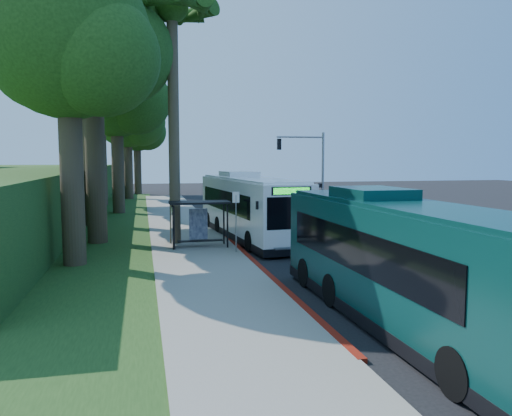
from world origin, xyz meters
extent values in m
plane|color=black|center=(0.00, 0.00, 0.00)|extent=(140.00, 140.00, 0.00)
cube|color=gray|center=(-7.30, 0.00, 0.06)|extent=(4.50, 70.00, 0.12)
cube|color=maroon|center=(-5.00, -4.00, 0.07)|extent=(0.25, 30.00, 0.13)
cube|color=#234719|center=(-13.00, 5.00, 0.03)|extent=(8.00, 70.00, 0.06)
cube|color=black|center=(-7.00, -3.00, 2.50)|extent=(3.20, 1.50, 0.10)
cube|color=black|center=(-8.45, -3.00, 1.20)|extent=(0.06, 1.30, 2.20)
cube|color=navy|center=(-7.00, -2.30, 1.25)|extent=(1.00, 0.12, 1.70)
cube|color=black|center=(-7.00, -3.10, 0.45)|extent=(2.40, 0.40, 0.06)
cube|color=black|center=(-8.40, -2.40, 1.20)|extent=(0.08, 0.08, 2.40)
cube|color=black|center=(-5.60, -2.40, 1.20)|extent=(0.08, 0.08, 2.40)
cube|color=black|center=(-8.40, -3.60, 1.20)|extent=(0.08, 0.08, 2.40)
cube|color=black|center=(-5.60, -3.60, 1.20)|extent=(0.08, 0.08, 2.40)
cylinder|color=gray|center=(-5.40, -5.00, 1.50)|extent=(0.06, 0.06, 3.00)
cube|color=white|center=(-5.40, -5.00, 2.90)|extent=(0.35, 0.04, 0.55)
cylinder|color=gray|center=(4.80, 10.00, 3.50)|extent=(0.20, 0.20, 7.00)
cylinder|color=gray|center=(2.80, 10.00, 6.60)|extent=(4.00, 0.14, 0.14)
cube|color=black|center=(1.00, 10.00, 6.00)|extent=(0.30, 0.30, 0.90)
cube|color=black|center=(4.55, 10.00, 2.60)|extent=(0.25, 0.25, 0.35)
cylinder|color=#4C3F2D|center=(-8.20, -1.50, 6.50)|extent=(0.60, 0.60, 13.00)
sphere|color=#1B3D10|center=(-8.20, -1.50, 13.00)|extent=(1.80, 1.80, 1.80)
cylinder|color=#382B1E|center=(-12.50, 0.00, 5.25)|extent=(1.10, 1.10, 10.50)
sphere|color=#1B3D10|center=(-12.50, 0.00, 11.70)|extent=(8.00, 8.00, 8.00)
sphere|color=#1B3D10|center=(-10.90, -1.20, 10.50)|extent=(5.60, 5.60, 5.60)
sphere|color=#1B3D10|center=(-13.90, 1.40, 10.80)|extent=(5.20, 5.20, 5.20)
cylinder|color=#382B1E|center=(-13.50, 8.00, 5.95)|extent=(1.18, 1.18, 11.90)
sphere|color=#1B3D10|center=(-13.50, 8.00, 13.26)|extent=(10.00, 10.00, 10.00)
sphere|color=#1B3D10|center=(-11.50, 6.50, 11.90)|extent=(7.00, 7.00, 7.00)
sphere|color=#1B3D10|center=(-15.25, 9.75, 12.24)|extent=(6.50, 6.50, 6.50)
cylinder|color=#382B1E|center=(-12.00, 16.00, 4.90)|extent=(1.06, 1.06, 9.80)
sphere|color=#1B3D10|center=(-12.00, 16.00, 10.92)|extent=(8.40, 8.40, 8.40)
sphere|color=#1B3D10|center=(-10.32, 14.74, 9.80)|extent=(5.88, 5.88, 5.88)
sphere|color=#1B3D10|center=(-13.47, 17.47, 10.08)|extent=(5.46, 5.46, 5.46)
cylinder|color=#382B1E|center=(-14.00, 24.00, 5.60)|extent=(1.14, 1.14, 11.20)
sphere|color=#1B3D10|center=(-14.00, 24.00, 12.48)|extent=(9.60, 9.60, 9.60)
sphere|color=#1B3D10|center=(-12.08, 22.56, 11.20)|extent=(6.72, 6.72, 6.72)
sphere|color=#1B3D10|center=(-15.68, 25.68, 11.52)|extent=(6.24, 6.24, 6.24)
cylinder|color=#382B1E|center=(-11.50, 32.00, 4.55)|extent=(1.02, 1.02, 9.10)
sphere|color=#1B3D10|center=(-11.50, 32.00, 10.14)|extent=(8.00, 8.00, 8.00)
sphere|color=#1B3D10|center=(-9.90, 30.80, 9.10)|extent=(5.60, 5.60, 5.60)
sphere|color=#1B3D10|center=(-12.90, 33.40, 9.36)|extent=(5.20, 5.20, 5.20)
cylinder|color=#382B1E|center=(-10.50, 40.00, 4.20)|extent=(0.98, 0.98, 8.40)
sphere|color=#1B3D10|center=(-10.50, 40.00, 9.36)|extent=(7.00, 7.00, 7.00)
sphere|color=#1B3D10|center=(-9.10, 38.95, 8.40)|extent=(4.90, 4.90, 4.90)
sphere|color=#1B3D10|center=(-11.72, 41.23, 8.64)|extent=(4.55, 4.55, 4.55)
cylinder|color=#382B1E|center=(-13.00, -6.00, 4.55)|extent=(1.02, 1.02, 9.10)
sphere|color=#1B3D10|center=(-13.00, -6.00, 10.14)|extent=(7.20, 7.20, 7.20)
sphere|color=#1B3D10|center=(-11.56, -7.08, 9.10)|extent=(5.04, 5.04, 5.04)
sphere|color=#1B3D10|center=(-14.26, -4.74, 9.36)|extent=(4.68, 4.68, 4.68)
cube|color=white|center=(-3.65, -0.08, 1.98)|extent=(4.09, 13.60, 3.18)
cube|color=black|center=(-3.65, -0.08, 0.33)|extent=(4.12, 13.67, 0.39)
cube|color=black|center=(-3.70, 0.48, 2.29)|extent=(3.88, 10.67, 1.23)
cube|color=black|center=(-3.03, -6.69, 2.23)|extent=(2.51, 0.37, 1.56)
cube|color=black|center=(-4.27, 6.53, 2.34)|extent=(2.28, 0.35, 1.12)
cube|color=#19E533|center=(-3.03, -6.70, 3.29)|extent=(1.85, 0.28, 0.31)
cube|color=white|center=(-3.65, -0.08, 3.63)|extent=(3.80, 12.91, 0.13)
cube|color=white|center=(-3.86, 2.14, 3.82)|extent=(2.24, 2.96, 0.39)
cylinder|color=black|center=(-4.53, -4.47, 0.56)|extent=(0.44, 1.14, 1.12)
cylinder|color=black|center=(-1.97, -4.22, 0.56)|extent=(0.44, 1.14, 1.12)
cylinder|color=black|center=(-5.41, 4.87, 0.56)|extent=(0.44, 1.14, 1.12)
cylinder|color=black|center=(-2.85, 5.11, 0.56)|extent=(0.44, 1.14, 1.12)
cube|color=#093330|center=(-2.70, -16.83, 1.92)|extent=(2.91, 13.00, 3.08)
cube|color=black|center=(-2.70, -16.83, 0.32)|extent=(2.94, 13.07, 0.38)
cube|color=black|center=(-2.71, -16.29, 2.22)|extent=(2.94, 10.15, 1.19)
cube|color=black|center=(-2.78, -10.40, 2.27)|extent=(2.21, 0.16, 1.08)
cube|color=#093330|center=(-2.70, -16.83, 3.51)|extent=(2.68, 12.35, 0.13)
cube|color=#093330|center=(-2.73, -14.67, 3.70)|extent=(1.96, 2.72, 0.38)
cylinder|color=black|center=(-3.90, -21.00, 0.54)|extent=(0.34, 1.08, 1.08)
cylinder|color=black|center=(-4.01, -11.92, 0.54)|extent=(0.34, 1.08, 1.08)
cylinder|color=black|center=(-1.51, -11.89, 0.54)|extent=(0.34, 1.08, 1.08)
imported|color=silver|center=(1.96, 10.17, 0.76)|extent=(3.00, 5.65, 1.51)
camera|label=1|loc=(-9.97, -29.45, 4.81)|focal=35.00mm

